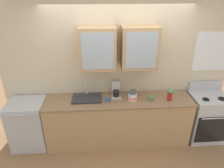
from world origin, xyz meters
TOP-DOWN VIEW (x-y plane):
  - ground_plane at (0.00, 0.00)m, footprint 10.00×10.00m
  - back_wall_unit at (0.01, 0.30)m, footprint 4.18×0.46m
  - counter at (0.00, 0.00)m, footprint 2.65×0.60m
  - stove_range at (1.71, -0.00)m, footprint 0.66×0.62m
  - sink_faucet at (-0.57, 0.06)m, footprint 0.52×0.34m
  - bowl_stack at (0.24, -0.04)m, footprint 0.17×0.17m
  - vase at (0.90, -0.07)m, footprint 0.09×0.09m
  - cup_near_sink at (-0.20, -0.05)m, footprint 0.11×0.08m
  - cup_near_bowls at (0.56, -0.06)m, footprint 0.12×0.09m
  - dishwasher at (-1.65, -0.00)m, footprint 0.63×0.59m
  - coffee_maker at (-0.04, 0.13)m, footprint 0.17×0.20m

SIDE VIEW (x-z plane):
  - ground_plane at x=0.00m, z-range 0.00..0.00m
  - dishwasher at x=-1.65m, z-range 0.00..0.93m
  - counter at x=0.00m, z-range 0.00..0.93m
  - stove_range at x=1.71m, z-range -0.08..1.02m
  - sink_faucet at x=-0.57m, z-range 0.83..1.07m
  - cup_near_sink at x=-0.20m, z-range 0.93..1.00m
  - cup_near_bowls at x=0.56m, z-range 0.93..1.01m
  - bowl_stack at x=0.24m, z-range 0.92..1.11m
  - coffee_maker at x=-0.04m, z-range 0.89..1.18m
  - vase at x=0.90m, z-range 0.93..1.15m
  - back_wall_unit at x=0.01m, z-range 0.09..2.88m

